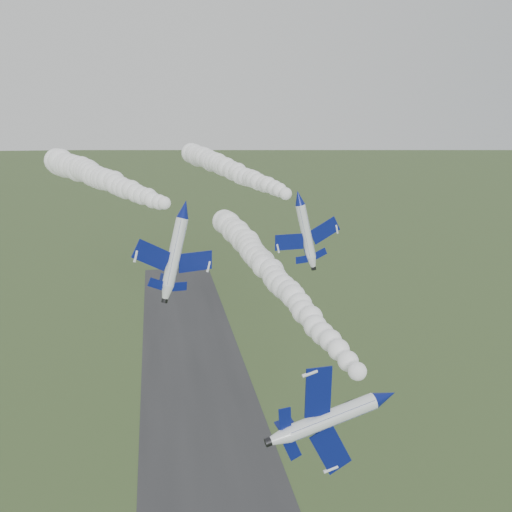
% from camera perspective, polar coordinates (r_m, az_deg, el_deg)
% --- Properties ---
extents(runway, '(24.00, 260.00, 0.04)m').
position_cam_1_polar(runway, '(101.77, -4.53, -20.30)').
color(runway, '#2E2E31').
rests_on(runway, ground).
extents(jet_lead, '(3.43, 12.24, 9.85)m').
position_cam_1_polar(jet_lead, '(51.86, 12.84, -13.58)').
color(jet_lead, white).
extents(smoke_trail_jet_lead, '(12.82, 67.95, 4.76)m').
position_cam_1_polar(smoke_trail_jet_lead, '(83.52, 1.21, -1.30)').
color(smoke_trail_jet_lead, white).
extents(jet_pair_left, '(10.93, 12.96, 4.17)m').
position_cam_1_polar(jet_pair_left, '(73.40, -7.14, 4.69)').
color(jet_pair_left, white).
extents(smoke_trail_jet_pair_left, '(27.60, 54.04, 5.23)m').
position_cam_1_polar(smoke_trail_jet_pair_left, '(102.35, -15.39, 7.58)').
color(smoke_trail_jet_pair_left, white).
extents(jet_pair_right, '(9.50, 11.56, 3.43)m').
position_cam_1_polar(jet_pair_right, '(77.05, 4.32, 5.85)').
color(jet_pair_right, white).
extents(smoke_trail_jet_pair_right, '(15.04, 70.53, 4.96)m').
position_cam_1_polar(smoke_trail_jet_pair_right, '(112.77, -3.02, 8.85)').
color(smoke_trail_jet_pair_right, white).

